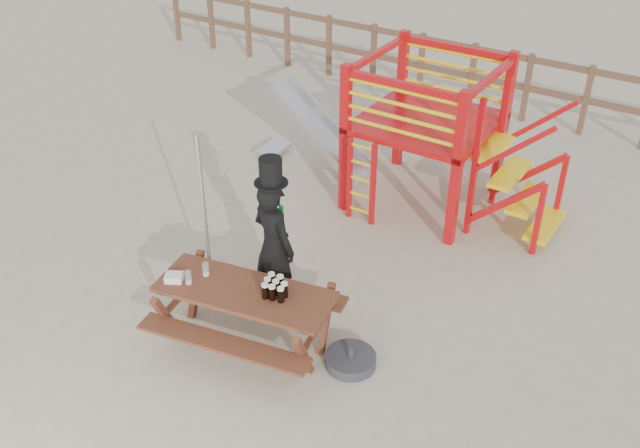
{
  "coord_description": "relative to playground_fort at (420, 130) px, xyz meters",
  "views": [
    {
      "loc": [
        3.76,
        -4.56,
        5.24
      ],
      "look_at": [
        0.29,
        0.8,
        1.12
      ],
      "focal_mm": 40.0,
      "sensor_mm": 36.0,
      "label": 1
    }
  ],
  "objects": [
    {
      "name": "parasol_base",
      "position": [
        0.96,
        -3.41,
        -1.01
      ],
      "size": [
        0.53,
        0.53,
        0.23
      ],
      "color": "#343438",
      "rests_on": "ground"
    },
    {
      "name": "playground_fort",
      "position": [
        0.0,
        0.0,
        0.0
      ],
      "size": [
        4.71,
        1.84,
        2.1
      ],
      "color": "red",
      "rests_on": "ground"
    },
    {
      "name": "back_fence",
      "position": [
        -0.12,
        3.42,
        -0.34
      ],
      "size": [
        15.09,
        0.09,
        1.2
      ],
      "color": "brown",
      "rests_on": "ground"
    },
    {
      "name": "ground",
      "position": [
        -0.12,
        -3.58,
        -1.07
      ],
      "size": [
        60.0,
        60.0,
        0.0
      ],
      "primitive_type": "plane",
      "color": "beige",
      "rests_on": "ground"
    },
    {
      "name": "stout_pints",
      "position": [
        0.16,
        -3.61,
        -0.27
      ],
      "size": [
        0.29,
        0.27,
        0.17
      ],
      "color": "black",
      "rests_on": "picnic_table"
    },
    {
      "name": "empty_glasses",
      "position": [
        -0.67,
        -3.84,
        -0.29
      ],
      "size": [
        0.13,
        0.28,
        0.15
      ],
      "color": "silver",
      "rests_on": "picnic_table"
    },
    {
      "name": "picnic_table",
      "position": [
        -0.15,
        -3.72,
        -0.62
      ],
      "size": [
        2.05,
        1.6,
        0.72
      ],
      "rotation": [
        0.0,
        0.0,
        0.19
      ],
      "color": "brown",
      "rests_on": "ground"
    },
    {
      "name": "man_with_hat",
      "position": [
        -0.28,
        -3.02,
        -0.23
      ],
      "size": [
        0.66,
        0.51,
        1.88
      ],
      "rotation": [
        0.0,
        0.0,
        2.9
      ],
      "color": "black",
      "rests_on": "ground"
    },
    {
      "name": "metal_pole",
      "position": [
        -0.98,
        -3.32,
        -0.03
      ],
      "size": [
        0.05,
        0.05,
        2.08
      ],
      "primitive_type": "cylinder",
      "color": "#B2B2B7",
      "rests_on": "ground"
    },
    {
      "name": "paper_bag",
      "position": [
        -0.86,
        -3.99,
        -0.32
      ],
      "size": [
        0.23,
        0.21,
        0.08
      ],
      "primitive_type": "cube",
      "rotation": [
        0.0,
        0.0,
        0.51
      ],
      "color": "white",
      "rests_on": "picnic_table"
    }
  ]
}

